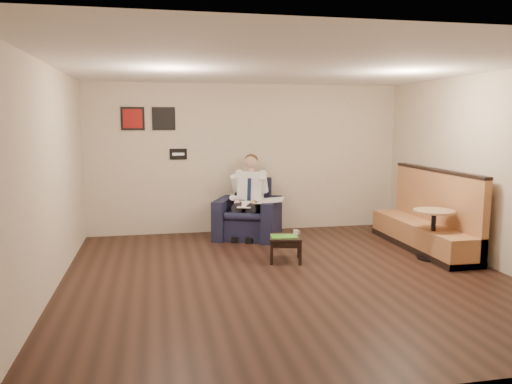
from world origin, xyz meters
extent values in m
plane|color=black|center=(0.00, 0.00, 0.00)|extent=(6.00, 6.00, 0.00)
cube|color=beige|center=(0.00, 3.00, 1.40)|extent=(6.00, 0.02, 2.80)
cube|color=beige|center=(0.00, -3.00, 1.40)|extent=(6.00, 0.02, 2.80)
cube|color=beige|center=(-3.00, 0.00, 1.40)|extent=(0.02, 6.00, 2.80)
cube|color=beige|center=(3.00, 0.00, 1.40)|extent=(0.02, 6.00, 2.80)
cube|color=white|center=(0.00, 0.00, 2.80)|extent=(6.00, 6.00, 0.02)
cube|color=black|center=(-1.30, 2.98, 1.50)|extent=(0.32, 0.02, 0.20)
cube|color=maroon|center=(-2.10, 2.98, 2.15)|extent=(0.42, 0.03, 0.42)
cube|color=black|center=(-1.55, 2.98, 2.15)|extent=(0.42, 0.03, 0.42)
cube|color=black|center=(-0.09, 2.42, 0.53)|extent=(1.42, 1.42, 1.05)
cube|color=white|center=(-0.19, 2.19, 0.64)|extent=(0.34, 0.40, 0.01)
cube|color=silver|center=(0.27, 2.15, 0.71)|extent=(0.63, 0.69, 0.01)
cube|color=black|center=(0.17, 0.74, 0.19)|extent=(0.57, 0.57, 0.38)
cube|color=green|center=(0.14, 0.73, 0.39)|extent=(0.41, 0.31, 0.01)
cylinder|color=white|center=(0.34, 0.80, 0.42)|extent=(0.08, 0.08, 0.08)
cube|color=black|center=(0.24, 0.86, 0.39)|extent=(0.13, 0.10, 0.01)
cube|color=#A96D41|center=(2.59, 1.02, 0.65)|extent=(0.61, 2.55, 1.30)
cylinder|color=tan|center=(2.41, 0.41, 0.38)|extent=(0.68, 0.68, 0.76)
camera|label=1|loc=(-1.73, -6.36, 2.09)|focal=35.00mm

